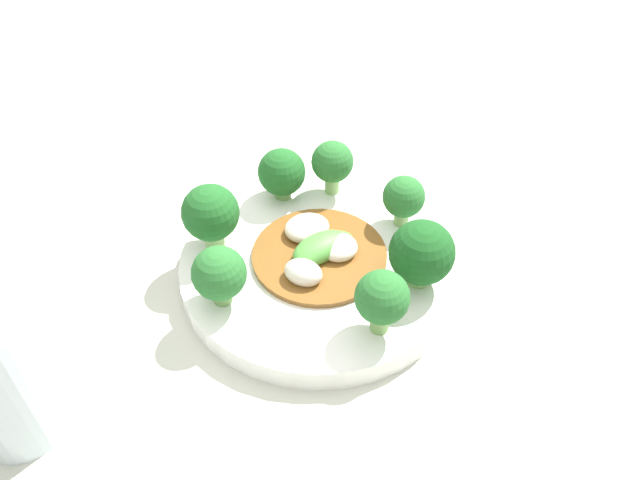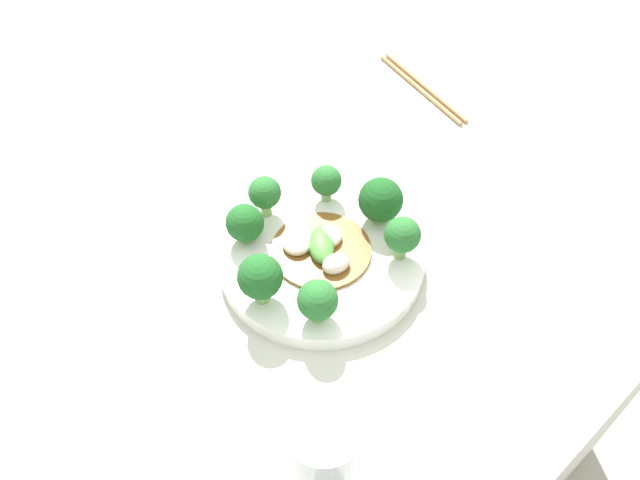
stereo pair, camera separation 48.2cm
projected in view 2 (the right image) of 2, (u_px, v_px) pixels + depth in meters
ground_plane at (334, 466)px, 1.42m from camera, size 8.00×8.00×0.00m
table at (337, 385)px, 1.13m from camera, size 0.95×0.74×0.77m
plate at (320, 256)px, 0.81m from camera, size 0.27×0.27×0.02m
broccoli_northeast at (318, 301)px, 0.71m from camera, size 0.05×0.05×0.06m
broccoli_east at (260, 278)px, 0.72m from camera, size 0.05×0.05×0.07m
broccoli_south at (265, 193)px, 0.82m from camera, size 0.04×0.04×0.06m
broccoli_west at (381, 200)px, 0.81m from camera, size 0.06×0.06×0.07m
broccoli_southwest at (326, 181)px, 0.84m from camera, size 0.04×0.04×0.05m
broccoli_northwest at (402, 236)px, 0.77m from camera, size 0.05×0.05×0.06m
broccoli_southeast at (245, 223)px, 0.79m from camera, size 0.05×0.05×0.06m
stirfry_center at (320, 247)px, 0.79m from camera, size 0.13×0.13×0.02m
drinking_glass at (324, 457)px, 0.58m from camera, size 0.07×0.07×0.12m
chopsticks at (422, 87)px, 1.07m from camera, size 0.06×0.22×0.01m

